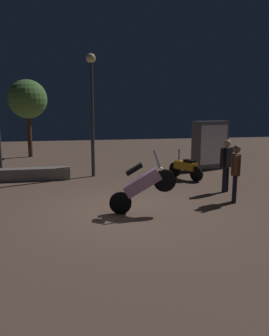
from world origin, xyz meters
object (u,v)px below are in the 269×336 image
(motorcycle_pink_foreground, at_px, (142,185))
(person_rider_beside, at_px, (236,169))
(streetlamp_far, at_px, (92,99))
(motorcycle_orange_parked_left, at_px, (186,167))
(person_bystander_far, at_px, (226,161))
(kiosk_billboard, at_px, (210,145))

(motorcycle_pink_foreground, bearing_deg, person_rider_beside, 22.47)
(person_rider_beside, relative_size, streetlamp_far, 0.35)
(motorcycle_pink_foreground, relative_size, motorcycle_orange_parked_left, 1.07)
(person_bystander_far, xyz_separation_m, streetlamp_far, (-3.93, 3.33, 1.98))
(motorcycle_orange_parked_left, distance_m, person_bystander_far, 2.27)
(person_bystander_far, relative_size, streetlamp_far, 0.36)
(motorcycle_pink_foreground, height_order, kiosk_billboard, kiosk_billboard)
(person_rider_beside, bearing_deg, motorcycle_orange_parked_left, 120.72)
(person_bystander_far, bearing_deg, kiosk_billboard, 131.43)
(motorcycle_pink_foreground, relative_size, kiosk_billboard, 0.78)
(person_rider_beside, xyz_separation_m, streetlamp_far, (-3.63, 4.47, 2.01))
(person_rider_beside, distance_m, streetlamp_far, 6.10)
(person_bystander_far, height_order, streetlamp_far, streetlamp_far)
(motorcycle_orange_parked_left, xyz_separation_m, person_bystander_far, (0.56, -2.13, 0.56))
(kiosk_billboard, bearing_deg, person_bystander_far, 60.27)
(motorcycle_orange_parked_left, distance_m, person_rider_beside, 3.33)
(person_bystander_far, distance_m, streetlamp_far, 5.52)
(streetlamp_far, bearing_deg, person_bystander_far, -40.26)
(person_rider_beside, bearing_deg, person_bystander_far, 101.55)
(motorcycle_pink_foreground, xyz_separation_m, person_rider_beside, (2.78, 0.51, 0.22))
(person_bystander_far, bearing_deg, motorcycle_orange_parked_left, 163.28)
(person_rider_beside, relative_size, person_bystander_far, 0.98)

